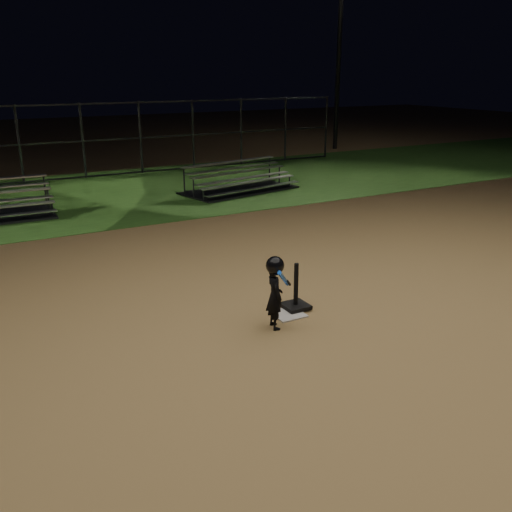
{
  "coord_description": "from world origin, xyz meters",
  "views": [
    {
      "loc": [
        -4.23,
        -6.63,
        3.53
      ],
      "look_at": [
        0.0,
        1.0,
        0.65
      ],
      "focal_mm": 39.68,
      "sensor_mm": 36.0,
      "label": 1
    }
  ],
  "objects_px": {
    "child_batter": "(275,290)",
    "bleacher_right": "(240,186)",
    "home_plate": "(288,314)",
    "batting_tee": "(296,300)",
    "light_pole_right": "(340,36)"
  },
  "relations": [
    {
      "from": "child_batter",
      "to": "home_plate",
      "type": "bearing_deg",
      "value": -45.5
    },
    {
      "from": "home_plate",
      "to": "batting_tee",
      "type": "xyz_separation_m",
      "value": [
        0.22,
        0.13,
        0.14
      ]
    },
    {
      "from": "child_batter",
      "to": "bleacher_right",
      "type": "height_order",
      "value": "child_batter"
    },
    {
      "from": "home_plate",
      "to": "child_batter",
      "type": "bearing_deg",
      "value": -145.45
    },
    {
      "from": "child_batter",
      "to": "bleacher_right",
      "type": "relative_size",
      "value": 0.29
    },
    {
      "from": "batting_tee",
      "to": "home_plate",
      "type": "bearing_deg",
      "value": -149.73
    },
    {
      "from": "batting_tee",
      "to": "child_batter",
      "type": "bearing_deg",
      "value": -146.89
    },
    {
      "from": "home_plate",
      "to": "light_pole_right",
      "type": "relative_size",
      "value": 0.05
    },
    {
      "from": "batting_tee",
      "to": "bleacher_right",
      "type": "distance_m",
      "value": 9.01
    },
    {
      "from": "batting_tee",
      "to": "bleacher_right",
      "type": "height_order",
      "value": "bleacher_right"
    },
    {
      "from": "bleacher_right",
      "to": "light_pole_right",
      "type": "height_order",
      "value": "light_pole_right"
    },
    {
      "from": "home_plate",
      "to": "bleacher_right",
      "type": "height_order",
      "value": "bleacher_right"
    },
    {
      "from": "home_plate",
      "to": "child_batter",
      "type": "height_order",
      "value": "child_batter"
    },
    {
      "from": "batting_tee",
      "to": "bleacher_right",
      "type": "bearing_deg",
      "value": 68.06
    },
    {
      "from": "child_batter",
      "to": "light_pole_right",
      "type": "relative_size",
      "value": 0.13
    }
  ]
}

